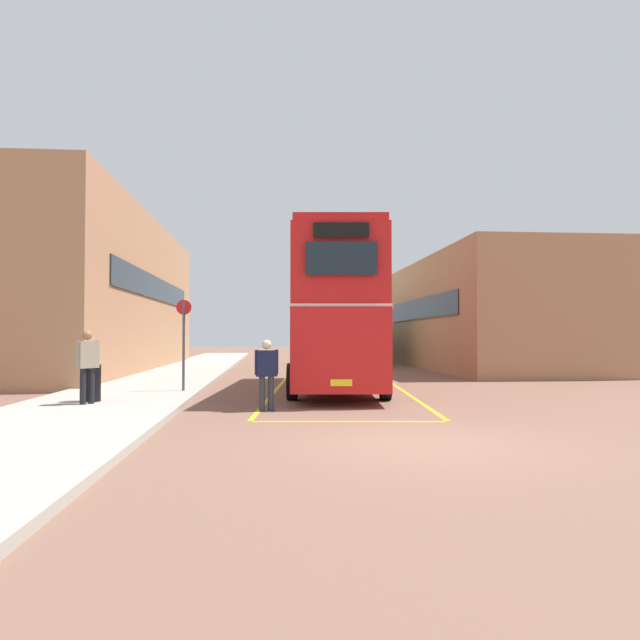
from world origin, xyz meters
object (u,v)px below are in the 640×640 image
Objects in this scene: double_decker_bus at (336,312)px; pedestrian_waiting_near at (87,361)px; single_deck_bus at (348,338)px; bus_stop_sign at (184,336)px; litter_bin at (91,382)px; pedestrian_boarding at (267,370)px.

double_decker_bus is 8.14m from pedestrian_waiting_near.
single_deck_bus reaches higher than bus_stop_sign.
double_decker_bus is 3.96× the size of bus_stop_sign.
double_decker_bus is at bearing -99.02° from single_deck_bus.
litter_bin is (-9.14, -20.80, -1.03)m from single_deck_bus.
pedestrian_boarding is at bearing -57.08° from bus_stop_sign.
litter_bin is 3.43m from bus_stop_sign.
pedestrian_waiting_near is at bearing -82.08° from litter_bin.
pedestrian_boarding is at bearing -102.46° from single_deck_bus.
single_deck_bus reaches higher than pedestrian_boarding.
bus_stop_sign reaches higher than pedestrian_boarding.
pedestrian_boarding is at bearing -14.74° from litter_bin.
double_decker_bus is 8.00m from litter_bin.
single_deck_bus reaches higher than litter_bin.
pedestrian_waiting_near is 1.87× the size of litter_bin.
single_deck_bus is 19.55m from bus_stop_sign.
double_decker_bus reaches higher than single_deck_bus.
pedestrian_waiting_near is at bearing 172.23° from pedestrian_boarding.
bus_stop_sign is (1.76, 3.22, 0.59)m from pedestrian_waiting_near.
double_decker_bus reaches higher than pedestrian_waiting_near.
double_decker_bus reaches higher than pedestrian_boarding.
pedestrian_waiting_near reaches higher than litter_bin.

